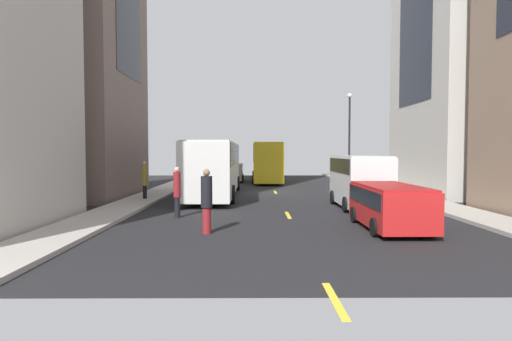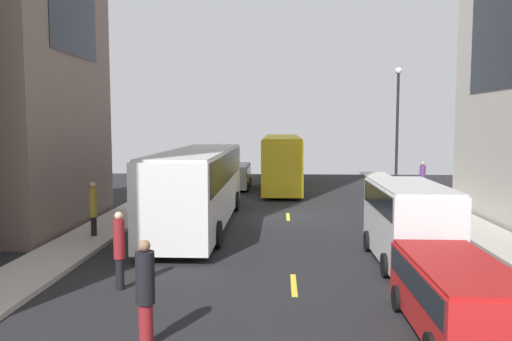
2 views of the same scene
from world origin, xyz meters
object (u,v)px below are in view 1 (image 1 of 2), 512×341
object	(u,v)px
delivery_van_white	(360,177)
car_silver_0	(233,171)
pedestrian_crossing_mid	(368,170)
city_bus_white	(215,164)
pedestrian_waiting_curb	(207,200)
pedestrian_crossing_near	(145,178)
pedestrian_walking_far	(177,190)
car_red_1	(390,203)
streetcar_yellow	(266,159)

from	to	relation	value
delivery_van_white	car_silver_0	xyz separation A→B (m)	(-7.15, 18.71, -0.53)
car_silver_0	pedestrian_crossing_mid	bearing A→B (deg)	-18.04
car_silver_0	city_bus_white	bearing A→B (deg)	-92.24
city_bus_white	pedestrian_waiting_curb	xyz separation A→B (m)	(0.82, -12.20, -0.85)
pedestrian_crossing_near	pedestrian_walking_far	size ratio (longest dim) A/B	0.98
pedestrian_walking_far	car_red_1	bearing A→B (deg)	-134.20
delivery_van_white	pedestrian_walking_far	distance (m)	8.99
car_silver_0	pedestrian_waiting_curb	world-z (taller)	pedestrian_waiting_curb
pedestrian_crossing_near	car_red_1	bearing A→B (deg)	108.69
delivery_van_white	pedestrian_walking_far	bearing A→B (deg)	-160.37
city_bus_white	pedestrian_crossing_mid	distance (m)	15.27
city_bus_white	pedestrian_crossing_near	xyz separation A→B (m)	(-3.70, -2.79, -0.73)
city_bus_white	streetcar_yellow	world-z (taller)	streetcar_yellow
streetcar_yellow	pedestrian_waiting_curb	bearing A→B (deg)	-96.13
pedestrian_walking_far	pedestrian_waiting_curb	bearing A→B (deg)	179.11
city_bus_white	car_red_1	world-z (taller)	city_bus_white
pedestrian_waiting_curb	car_silver_0	bearing A→B (deg)	36.00
pedestrian_waiting_curb	pedestrian_walking_far	world-z (taller)	pedestrian_waiting_curb
city_bus_white	pedestrian_crossing_mid	size ratio (longest dim) A/B	6.23
car_silver_0	pedestrian_crossing_mid	world-z (taller)	pedestrian_crossing_mid
pedestrian_crossing_near	pedestrian_waiting_curb	bearing A→B (deg)	82.37
streetcar_yellow	pedestrian_crossing_mid	size ratio (longest dim) A/B	6.84
car_red_1	pedestrian_waiting_curb	size ratio (longest dim) A/B	2.05
car_silver_0	pedestrian_crossing_near	xyz separation A→B (m)	(-4.21, -15.80, 0.30)
car_red_1	pedestrian_walking_far	size ratio (longest dim) A/B	2.09
pedestrian_waiting_curb	pedestrian_crossing_near	bearing A→B (deg)	60.96
pedestrian_crossing_mid	pedestrian_crossing_near	bearing A→B (deg)	-140.24
car_red_1	pedestrian_crossing_mid	distance (m)	21.17
pedestrian_waiting_curb	streetcar_yellow	bearing A→B (deg)	29.16
streetcar_yellow	pedestrian_waiting_curb	world-z (taller)	streetcar_yellow
city_bus_white	pedestrian_walking_far	bearing A→B (deg)	-95.30
streetcar_yellow	pedestrian_walking_far	world-z (taller)	streetcar_yellow
car_silver_0	pedestrian_crossing_near	bearing A→B (deg)	-104.92
car_red_1	pedestrian_waiting_curb	xyz separation A→B (m)	(-6.48, -0.81, 0.22)
pedestrian_waiting_curb	car_red_1	bearing A→B (deg)	-47.57
car_silver_0	pedestrian_crossing_mid	distance (m)	12.24
pedestrian_waiting_curb	delivery_van_white	bearing A→B (deg)	-11.17
delivery_van_white	pedestrian_crossing_mid	bearing A→B (deg)	73.25
pedestrian_crossing_mid	pedestrian_crossing_near	size ratio (longest dim) A/B	0.97
delivery_van_white	pedestrian_crossing_near	world-z (taller)	delivery_van_white
city_bus_white	delivery_van_white	bearing A→B (deg)	-36.70
pedestrian_crossing_mid	car_silver_0	bearing A→B (deg)	164.56
pedestrian_crossing_mid	pedestrian_walking_far	size ratio (longest dim) A/B	0.96
streetcar_yellow	car_red_1	bearing A→B (deg)	-81.89
city_bus_white	car_red_1	bearing A→B (deg)	-57.35
city_bus_white	pedestrian_walking_far	xyz separation A→B (m)	(-0.81, -8.73, -0.86)
car_red_1	pedestrian_crossing_mid	bearing A→B (deg)	76.76
car_red_1	pedestrian_walking_far	bearing A→B (deg)	161.81
pedestrian_crossing_near	streetcar_yellow	bearing A→B (deg)	-146.71
pedestrian_waiting_curb	pedestrian_walking_far	bearing A→B (deg)	60.41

